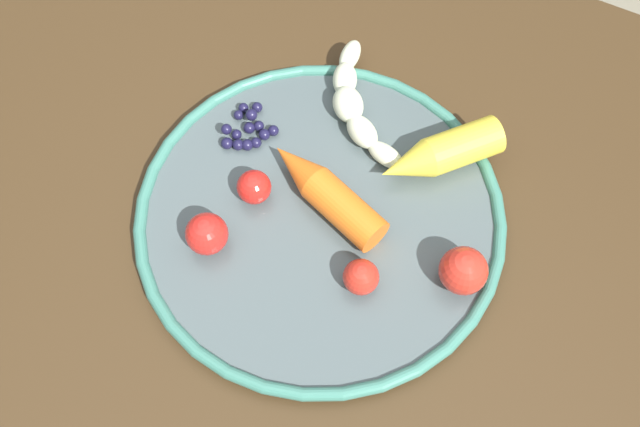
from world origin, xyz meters
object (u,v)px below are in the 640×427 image
at_px(dining_table, 262,272).
at_px(tomato_extra, 359,281).
at_px(carrot_yellow, 440,154).
at_px(carrot_orange, 325,191).
at_px(tomato_mid, 207,234).
at_px(tomato_near, 254,187).
at_px(tomato_far, 463,271).
at_px(banana, 355,104).
at_px(plate, 320,215).
at_px(blueberry_pile, 248,129).

xyz_separation_m(dining_table, tomato_extra, (0.11, -0.00, 0.11)).
bearing_deg(carrot_yellow, carrot_orange, -132.55).
height_order(carrot_yellow, tomato_mid, same).
bearing_deg(tomato_near, tomato_far, 2.64).
xyz_separation_m(banana, tomato_far, (0.16, -0.12, 0.01)).
distance_m(plate, carrot_orange, 0.03).
height_order(plate, carrot_orange, carrot_orange).
relative_size(dining_table, plate, 3.52).
relative_size(dining_table, banana, 9.56).
relative_size(carrot_yellow, tomato_mid, 3.00).
relative_size(tomato_near, tomato_mid, 0.84).
bearing_deg(banana, tomato_near, -107.49).
bearing_deg(tomato_mid, carrot_yellow, 48.79).
height_order(dining_table, tomato_far, tomato_far).
bearing_deg(carrot_yellow, tomato_near, -141.44).
bearing_deg(plate, tomato_mid, -135.92).
xyz_separation_m(carrot_yellow, tomato_mid, (-0.15, -0.17, 0.00)).
xyz_separation_m(dining_table, banana, (0.02, 0.16, 0.11)).
xyz_separation_m(plate, banana, (-0.02, 0.12, 0.02)).
relative_size(dining_table, tomato_near, 37.58).
height_order(carrot_orange, blueberry_pile, carrot_orange).
bearing_deg(plate, tomato_far, -0.71).
distance_m(blueberry_pile, tomato_mid, 0.12).
xyz_separation_m(plate, carrot_yellow, (0.08, 0.10, 0.02)).
bearing_deg(tomato_extra, carrot_yellow, 85.42).
relative_size(blueberry_pile, tomato_far, 1.44).
distance_m(dining_table, carrot_orange, 0.14).
relative_size(plate, tomato_extra, 10.79).
bearing_deg(carrot_yellow, banana, 168.97).
bearing_deg(carrot_orange, dining_table, -125.31).
bearing_deg(blueberry_pile, carrot_yellow, 16.39).
xyz_separation_m(carrot_orange, tomato_far, (0.14, -0.02, 0.00)).
bearing_deg(tomato_far, carrot_yellow, 122.51).
bearing_deg(carrot_orange, plate, -80.35).
xyz_separation_m(blueberry_pile, tomato_near, (0.04, -0.06, 0.01)).
relative_size(carrot_orange, tomato_extra, 4.22).
distance_m(plate, tomato_far, 0.14).
height_order(banana, tomato_mid, tomato_mid).
bearing_deg(carrot_yellow, plate, -127.26).
xyz_separation_m(carrot_yellow, tomato_near, (-0.14, -0.11, -0.00)).
distance_m(dining_table, banana, 0.20).
distance_m(blueberry_pile, tomato_near, 0.07).
relative_size(banana, tomato_mid, 3.30).
height_order(plate, tomato_extra, tomato_extra).
distance_m(dining_table, blueberry_pile, 0.15).
distance_m(dining_table, tomato_mid, 0.12).
distance_m(tomato_mid, tomato_far, 0.23).
distance_m(carrot_yellow, tomato_extra, 0.15).
height_order(tomato_near, tomato_far, tomato_far).
xyz_separation_m(banana, carrot_yellow, (0.10, -0.02, 0.01)).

